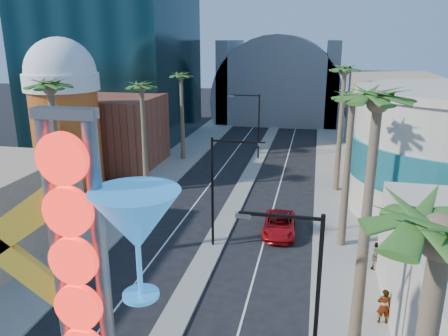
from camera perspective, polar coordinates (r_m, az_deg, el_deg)
sidewalk_west at (r=47.79m, az=-8.38°, el=-0.96°), size 5.00×100.00×0.15m
sidewalk_east at (r=45.05m, az=14.96°, el=-2.46°), size 5.00×100.00×0.15m
median at (r=48.29m, az=3.50°, el=-0.62°), size 1.60×84.00×0.15m
brick_filler_west at (r=52.01m, az=-14.18°, el=4.62°), size 10.00×10.00×8.00m
filler_east at (r=57.18m, az=21.33°, el=6.06°), size 10.00×20.00×10.00m
beer_mug at (r=44.95m, az=-20.13°, el=7.28°), size 7.00×7.00×14.50m
canopy at (r=80.55m, az=7.25°, el=9.32°), size 22.00×16.00×22.00m
neon_sign at (r=14.02m, az=-15.14°, el=-14.21°), size 6.53×2.60×12.55m
streetlight_0 at (r=29.86m, az=-0.51°, el=-1.90°), size 3.79×0.25×8.00m
streetlight_1 at (r=53.00m, az=3.99°, el=6.27°), size 3.79×0.25×8.00m
streetlight_2 at (r=18.31m, az=10.68°, el=-15.06°), size 3.45×0.25×8.00m
palm_1 at (r=28.60m, az=-21.65°, el=8.36°), size 2.40×2.40×12.70m
palm_2 at (r=41.07m, az=-10.70°, el=9.51°), size 2.40×2.40×11.20m
palm_3 at (r=52.29m, az=-5.62°, el=11.18°), size 2.40×2.40×11.20m
palm_4 at (r=8.91m, az=26.08°, el=-11.76°), size 2.40×2.40×12.20m
palm_5 at (r=18.05m, az=19.24°, el=5.83°), size 2.40×2.40×13.20m
palm_6 at (r=30.05m, az=16.41°, el=7.47°), size 2.40×2.40×11.70m
palm_7 at (r=41.85m, az=15.42°, el=11.19°), size 2.40×2.40×12.70m
red_pickup at (r=33.75m, az=7.25°, el=-7.37°), size 2.58×5.25×1.44m
pedestrian_a at (r=24.93m, az=20.14°, el=-16.59°), size 0.76×0.54×1.94m
pedestrian_b at (r=29.88m, az=19.19°, el=-10.78°), size 1.06×0.92×1.85m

